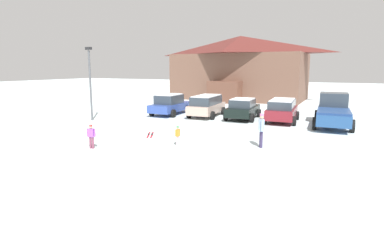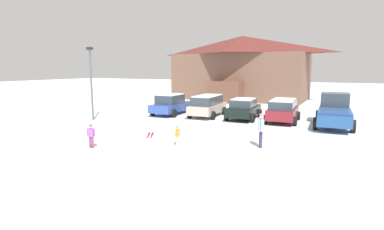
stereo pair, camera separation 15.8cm
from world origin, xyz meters
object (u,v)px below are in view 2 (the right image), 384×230
object	(u,v)px
pair_of_skis	(150,135)
lamp_post	(91,80)
skier_adult_in_blue_parka	(261,129)
parked_beige_suv	(207,105)
parked_blue_hatchback	(171,104)
ski_lodge	(241,67)
parked_black_sedan	(244,109)
skier_child_in_purple_jacket	(91,135)
skier_child_in_orange_jacket	(177,135)
pickup_truck	(334,111)
parked_maroon_van	(283,110)

from	to	relation	value
pair_of_skis	lamp_post	size ratio (longest dim) A/B	0.28
skier_adult_in_blue_parka	pair_of_skis	xyz separation A→B (m)	(-6.40, -0.09, -0.92)
parked_beige_suv	parked_blue_hatchback	bearing A→B (deg)	-173.54
ski_lodge	parked_blue_hatchback	distance (m)	15.64
parked_beige_suv	parked_black_sedan	world-z (taller)	parked_beige_suv
skier_adult_in_blue_parka	lamp_post	bearing A→B (deg)	170.24
parked_blue_hatchback	parked_beige_suv	distance (m)	3.19
ski_lodge	skier_child_in_purple_jacket	size ratio (longest dim) A/B	14.13
parked_beige_suv	ski_lodge	bearing A→B (deg)	96.95
ski_lodge	skier_child_in_orange_jacket	bearing A→B (deg)	-80.29
skier_adult_in_blue_parka	skier_child_in_orange_jacket	bearing A→B (deg)	-158.72
pair_of_skis	skier_adult_in_blue_parka	bearing A→B (deg)	0.79
parked_blue_hatchback	parked_beige_suv	size ratio (longest dim) A/B	1.00
skier_adult_in_blue_parka	parked_black_sedan	bearing A→B (deg)	112.21
parked_beige_suv	pair_of_skis	world-z (taller)	parked_beige_suv
skier_child_in_orange_jacket	parked_black_sedan	bearing A→B (deg)	85.76
ski_lodge	lamp_post	size ratio (longest dim) A/B	3.08
pickup_truck	lamp_post	distance (m)	17.22
ski_lodge	skier_adult_in_blue_parka	size ratio (longest dim) A/B	9.86
parked_beige_suv	lamp_post	bearing A→B (deg)	-142.27
parked_maroon_van	pickup_truck	size ratio (longest dim) A/B	0.72
parked_beige_suv	lamp_post	distance (m)	9.06
skier_adult_in_blue_parka	pair_of_skis	distance (m)	6.46
parked_beige_suv	parked_maroon_van	bearing A→B (deg)	1.18
pickup_truck	skier_child_in_orange_jacket	distance (m)	11.58
ski_lodge	pair_of_skis	distance (m)	23.04
parked_blue_hatchback	parked_black_sedan	distance (m)	6.16
parked_black_sedan	parked_maroon_van	bearing A→B (deg)	1.41
parked_beige_suv	skier_adult_in_blue_parka	bearing A→B (deg)	-51.33
ski_lodge	parked_black_sedan	distance (m)	15.93
parked_blue_hatchback	skier_child_in_orange_jacket	size ratio (longest dim) A/B	4.53
parked_black_sedan	pickup_truck	world-z (taller)	pickup_truck
ski_lodge	lamp_post	xyz separation A→B (m)	(-5.15, -20.31, -0.92)
parked_black_sedan	pair_of_skis	xyz separation A→B (m)	(-3.25, -7.79, -0.78)
skier_child_in_orange_jacket	ski_lodge	bearing A→B (deg)	99.71
parked_blue_hatchback	lamp_post	xyz separation A→B (m)	(-3.80, -5.04, 2.16)
parked_beige_suv	pickup_truck	bearing A→B (deg)	0.96
pickup_truck	skier_child_in_orange_jacket	size ratio (longest dim) A/B	6.00
parked_black_sedan	skier_child_in_orange_jacket	distance (m)	9.22
skier_adult_in_blue_parka	parked_blue_hatchback	bearing A→B (deg)	141.89
ski_lodge	parked_beige_suv	bearing A→B (deg)	-83.05
skier_child_in_purple_jacket	pickup_truck	bearing A→B (deg)	48.07
parked_maroon_van	skier_child_in_purple_jacket	size ratio (longest dim) A/B	3.65
pickup_truck	skier_child_in_orange_jacket	xyz separation A→B (m)	(-6.90, -9.29, -0.44)
ski_lodge	pair_of_skis	size ratio (longest dim) A/B	10.98
parked_blue_hatchback	pickup_truck	size ratio (longest dim) A/B	0.76
parked_blue_hatchback	parked_maroon_van	world-z (taller)	parked_blue_hatchback
skier_child_in_purple_jacket	parked_maroon_van	bearing A→B (deg)	58.56
parked_maroon_van	pair_of_skis	xyz separation A→B (m)	(-6.14, -7.86, -0.86)
parked_blue_hatchback	skier_child_in_purple_jacket	size ratio (longest dim) A/B	3.85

